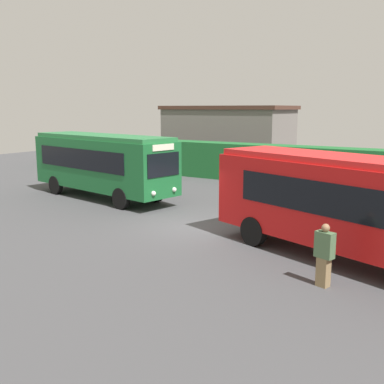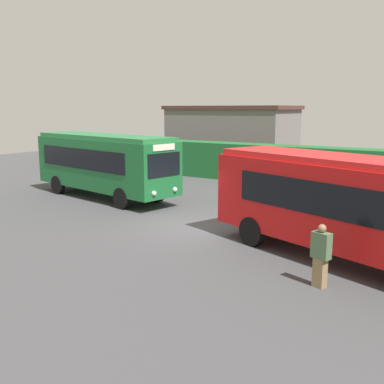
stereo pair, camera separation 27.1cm
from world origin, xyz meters
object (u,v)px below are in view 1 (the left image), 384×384
object	(u,v)px
person_left	(308,202)
person_center	(324,254)
bus_green	(102,162)
bus_red	(345,201)

from	to	relation	value
person_left	person_center	bearing A→B (deg)	112.77
person_left	person_center	size ratio (longest dim) A/B	1.09
bus_green	bus_red	bearing A→B (deg)	-4.49
bus_red	person_left	world-z (taller)	bus_red
bus_green	person_left	size ratio (longest dim) A/B	5.06
person_left	person_center	distance (m)	6.37
bus_green	person_left	distance (m)	10.86
person_center	bus_green	bearing A→B (deg)	84.17
bus_red	person_center	size ratio (longest dim) A/B	5.38
bus_green	bus_red	world-z (taller)	bus_green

